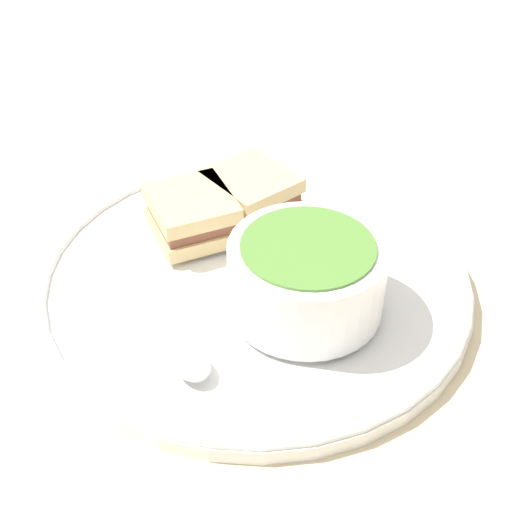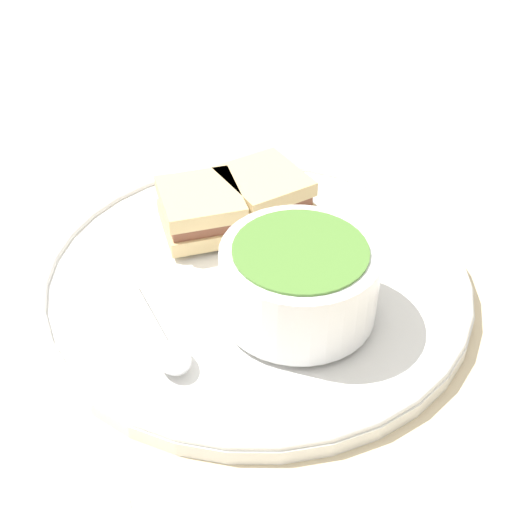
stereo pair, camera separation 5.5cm
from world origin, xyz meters
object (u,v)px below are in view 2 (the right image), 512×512
sandwich_half_far (201,210)px  sandwich_half_near (264,193)px  soup_bowl (299,280)px  spoon (169,351)px

sandwich_half_far → sandwich_half_near: bearing=-90.8°
sandwich_half_near → sandwich_half_far: bearing=89.2°
soup_bowl → spoon: bearing=88.7°
soup_bowl → spoon: soup_bowl is taller
soup_bowl → sandwich_half_near: bearing=-17.1°
spoon → sandwich_half_far: size_ratio=1.33×
soup_bowl → sandwich_half_near: (0.13, -0.04, -0.01)m
spoon → soup_bowl: bearing=90.0°
sandwich_half_far → spoon: bearing=147.0°
spoon → sandwich_half_far: bearing=148.2°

